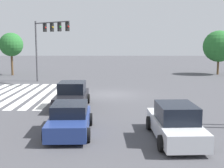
% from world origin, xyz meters
% --- Properties ---
extents(ground_plane, '(117.98, 117.98, 0.00)m').
position_xyz_m(ground_plane, '(0.00, 0.00, 0.00)').
color(ground_plane, '#47474C').
extents(crosswalk_markings, '(11.61, 6.30, 0.01)m').
position_xyz_m(crosswalk_markings, '(0.00, -7.57, 0.00)').
color(crosswalk_markings, silver).
rests_on(crosswalk_markings, ground_plane).
extents(traffic_signal_mast, '(4.24, 4.24, 6.32)m').
position_xyz_m(traffic_signal_mast, '(-6.46, -6.46, 4.79)').
color(traffic_signal_mast, '#47474C').
rests_on(traffic_signal_mast, ground_plane).
extents(car_0, '(4.96, 2.21, 1.65)m').
position_xyz_m(car_0, '(11.44, 2.89, 0.74)').
color(car_0, silver).
rests_on(car_0, ground_plane).
extents(car_1, '(4.40, 2.18, 1.44)m').
position_xyz_m(car_1, '(10.46, -1.95, 0.67)').
color(car_1, navy).
rests_on(car_1, ground_plane).
extents(car_4, '(4.52, 2.13, 1.68)m').
position_xyz_m(car_4, '(4.83, -2.60, 0.75)').
color(car_4, black).
rests_on(car_4, ground_plane).
extents(tree_corner_a, '(3.94, 3.94, 5.54)m').
position_xyz_m(tree_corner_a, '(-14.49, 13.32, 3.56)').
color(tree_corner_a, brown).
rests_on(tree_corner_a, ground_plane).
extents(tree_corner_c, '(2.89, 2.89, 5.24)m').
position_xyz_m(tree_corner_c, '(-13.54, -12.49, 3.78)').
color(tree_corner_c, brown).
rests_on(tree_corner_c, ground_plane).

